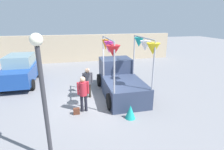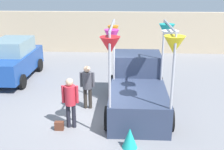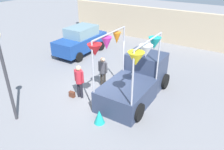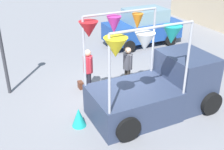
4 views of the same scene
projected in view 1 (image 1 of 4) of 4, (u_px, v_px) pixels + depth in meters
ground_plane at (97, 102)px, 8.87m from camera, size 60.00×60.00×0.00m
vendor_truck at (120, 78)px, 9.72m from camera, size 2.46×4.19×3.21m
parked_car at (21, 70)px, 11.14m from camera, size 1.88×4.00×1.88m
person_customer at (83, 91)px, 7.71m from camera, size 0.53×0.34×1.65m
person_vendor at (88, 80)px, 9.12m from camera, size 0.53×0.34×1.62m
handbag at (77, 111)px, 7.72m from camera, size 0.28×0.16×0.28m
street_lamp at (42, 83)px, 4.53m from camera, size 0.32×0.32×3.72m
brick_boundary_wall at (83, 48)px, 17.07m from camera, size 18.00×0.36×2.60m
folded_kite_bundle_teal at (130, 112)px, 7.34m from camera, size 0.54×0.54×0.60m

